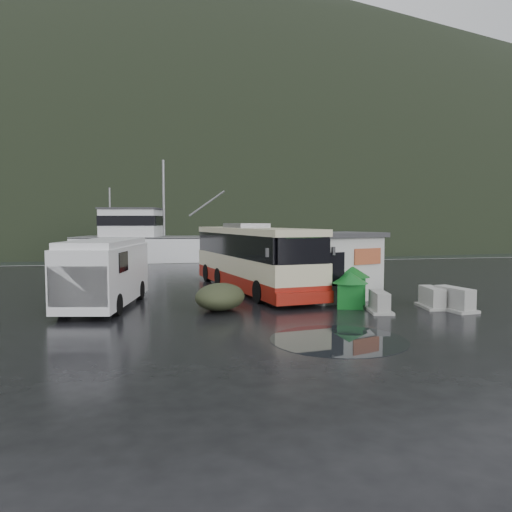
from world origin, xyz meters
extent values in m
plane|color=black|center=(0.00, 0.00, 0.00)|extent=(160.00, 160.00, 0.00)
cube|color=black|center=(0.00, 110.00, 0.00)|extent=(300.00, 180.00, 0.02)
cube|color=#999993|center=(0.00, 20.00, 0.00)|extent=(160.00, 0.60, 1.50)
ellipsoid|color=black|center=(10.00, 250.00, 0.00)|extent=(780.00, 540.00, 570.00)
cylinder|color=black|center=(2.73, -6.23, 0.01)|extent=(3.81, 3.81, 0.01)
cylinder|color=black|center=(2.13, 4.49, 0.01)|extent=(2.29, 2.29, 0.01)
camera|label=1|loc=(-2.30, -18.98, 3.26)|focal=35.00mm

